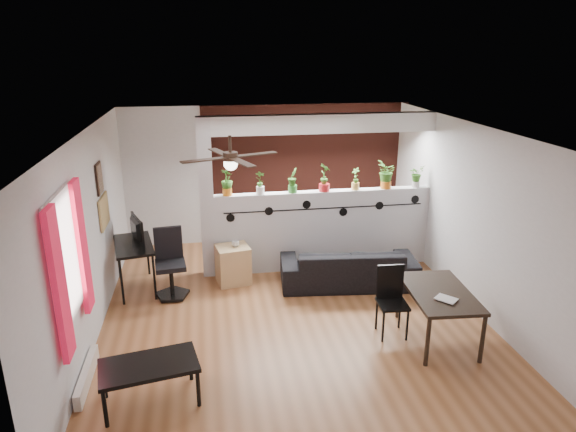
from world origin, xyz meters
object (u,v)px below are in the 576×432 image
at_px(office_chair, 170,268).
at_px(coffee_table, 149,368).
at_px(sofa, 348,267).
at_px(potted_plant_1, 260,182).
at_px(ceiling_fan, 230,159).
at_px(potted_plant_0, 227,182).
at_px(dining_table, 439,296).
at_px(potted_plant_4, 356,178).
at_px(computer_desk, 134,248).
at_px(potted_plant_2, 293,179).
at_px(cube_shelf, 233,265).
at_px(potted_plant_5, 387,174).
at_px(potted_plant_3, 325,176).
at_px(cup, 236,244).
at_px(folding_chair, 391,294).
at_px(potted_plant_6, 416,175).

distance_m(office_chair, coffee_table, 2.48).
bearing_deg(sofa, potted_plant_1, -23.26).
bearing_deg(ceiling_fan, potted_plant_0, 89.36).
distance_m(dining_table, coffee_table, 3.60).
distance_m(potted_plant_4, computer_desk, 3.70).
bearing_deg(potted_plant_2, potted_plant_1, 180.00).
distance_m(potted_plant_1, cube_shelf, 1.39).
xyz_separation_m(potted_plant_5, computer_desk, (-4.10, -0.34, -0.92)).
bearing_deg(office_chair, potted_plant_5, 10.67).
distance_m(potted_plant_3, dining_table, 2.81).
distance_m(cup, folding_chair, 2.64).
xyz_separation_m(dining_table, folding_chair, (-0.54, 0.26, -0.06)).
xyz_separation_m(potted_plant_0, dining_table, (2.51, -2.46, -0.97)).
bearing_deg(sofa, potted_plant_5, -131.93).
relative_size(ceiling_fan, cup, 10.00).
xyz_separation_m(potted_plant_0, potted_plant_3, (1.58, 0.00, 0.03)).
bearing_deg(potted_plant_2, computer_desk, -172.33).
distance_m(potted_plant_6, office_chair, 4.27).
distance_m(potted_plant_5, computer_desk, 4.22).
bearing_deg(cube_shelf, potted_plant_5, -2.41).
bearing_deg(potted_plant_4, cup, -169.76).
height_order(potted_plant_3, dining_table, potted_plant_3).
height_order(potted_plant_2, dining_table, potted_plant_2).
xyz_separation_m(potted_plant_4, sofa, (-0.28, -0.73, -1.25)).
height_order(cube_shelf, coffee_table, cube_shelf).
height_order(potted_plant_1, dining_table, potted_plant_1).
bearing_deg(cup, office_chair, -163.12).
bearing_deg(potted_plant_5, potted_plant_4, 180.00).
bearing_deg(potted_plant_2, dining_table, -59.26).
relative_size(potted_plant_6, office_chair, 0.36).
xyz_separation_m(potted_plant_2, sofa, (0.77, -0.73, -1.27)).
bearing_deg(computer_desk, cube_shelf, -0.99).
bearing_deg(potted_plant_0, folding_chair, -48.05).
bearing_deg(folding_chair, sofa, 95.87).
height_order(potted_plant_5, cube_shelf, potted_plant_5).
height_order(sofa, office_chair, office_chair).
bearing_deg(office_chair, potted_plant_0, 36.11).
bearing_deg(potted_plant_0, cup, -77.37).
distance_m(potted_plant_2, dining_table, 3.02).
distance_m(potted_plant_2, potted_plant_4, 1.05).
xyz_separation_m(potted_plant_4, cube_shelf, (-2.07, -0.37, -1.24)).
xyz_separation_m(ceiling_fan, cube_shelf, (0.05, 1.43, -2.01)).
bearing_deg(potted_plant_0, potted_plant_4, 0.00).
relative_size(sofa, office_chair, 1.95).
distance_m(potted_plant_1, office_chair, 1.93).
relative_size(ceiling_fan, potted_plant_3, 2.51).
bearing_deg(potted_plant_5, computer_desk, -175.26).
relative_size(sofa, folding_chair, 2.18).
distance_m(potted_plant_5, coffee_table, 4.96).
relative_size(potted_plant_4, cup, 3.11).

